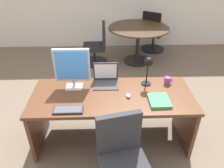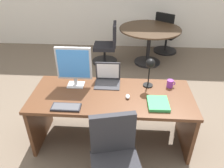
# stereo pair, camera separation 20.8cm
# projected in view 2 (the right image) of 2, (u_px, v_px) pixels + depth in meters

# --- Properties ---
(ground) EXTENTS (12.00, 12.00, 0.00)m
(ground) POSITION_uv_depth(u_px,v_px,m) (117.00, 82.00, 4.18)
(ground) COLOR #6B5B4C
(desk) EXTENTS (1.87, 0.78, 0.73)m
(desk) POSITION_uv_depth(u_px,v_px,m) (112.00, 106.00, 2.67)
(desk) COLOR #56331E
(desk) RESTS_ON ground
(monitor) EXTENTS (0.41, 0.16, 0.50)m
(monitor) POSITION_uv_depth(u_px,v_px,m) (74.00, 65.00, 2.55)
(monitor) COLOR #B7BABF
(monitor) RESTS_ON desk
(laptop) EXTENTS (0.31, 0.27, 0.26)m
(laptop) POSITION_uv_depth(u_px,v_px,m) (108.00, 77.00, 2.73)
(laptop) COLOR #2D2D33
(laptop) RESTS_ON desk
(keyboard) EXTENTS (0.31, 0.14, 0.02)m
(keyboard) POSITION_uv_depth(u_px,v_px,m) (66.00, 107.00, 2.31)
(keyboard) COLOR black
(keyboard) RESTS_ON desk
(mouse) EXTENTS (0.05, 0.08, 0.04)m
(mouse) POSITION_uv_depth(u_px,v_px,m) (128.00, 97.00, 2.46)
(mouse) COLOR silver
(mouse) RESTS_ON desk
(desk_lamp) EXTENTS (0.12, 0.14, 0.38)m
(desk_lamp) POSITION_uv_depth(u_px,v_px,m) (150.00, 67.00, 2.53)
(desk_lamp) COLOR black
(desk_lamp) RESTS_ON desk
(book) EXTENTS (0.23, 0.27, 0.03)m
(book) POSITION_uv_depth(u_px,v_px,m) (158.00, 103.00, 2.35)
(book) COLOR green
(book) RESTS_ON desk
(coffee_mug) EXTENTS (0.10, 0.08, 0.09)m
(coffee_mug) POSITION_uv_depth(u_px,v_px,m) (170.00, 84.00, 2.64)
(coffee_mug) COLOR purple
(coffee_mug) RESTS_ON desk
(office_chair) EXTENTS (0.56, 0.57, 0.89)m
(office_chair) POSITION_uv_depth(u_px,v_px,m) (115.00, 168.00, 2.11)
(office_chair) COLOR black
(office_chair) RESTS_ON ground
(meeting_table) EXTENTS (1.27, 1.27, 0.79)m
(meeting_table) POSITION_uv_depth(u_px,v_px,m) (149.00, 37.00, 4.58)
(meeting_table) COLOR black
(meeting_table) RESTS_ON ground
(meeting_chair_near) EXTENTS (0.56, 0.56, 0.88)m
(meeting_chair_near) POSITION_uv_depth(u_px,v_px,m) (107.00, 48.00, 4.75)
(meeting_chair_near) COLOR black
(meeting_chair_near) RESTS_ON ground
(meeting_chair_far) EXTENTS (0.64, 0.65, 0.97)m
(meeting_chair_far) POSITION_uv_depth(u_px,v_px,m) (165.00, 37.00, 5.19)
(meeting_chair_far) COLOR black
(meeting_chair_far) RESTS_ON ground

